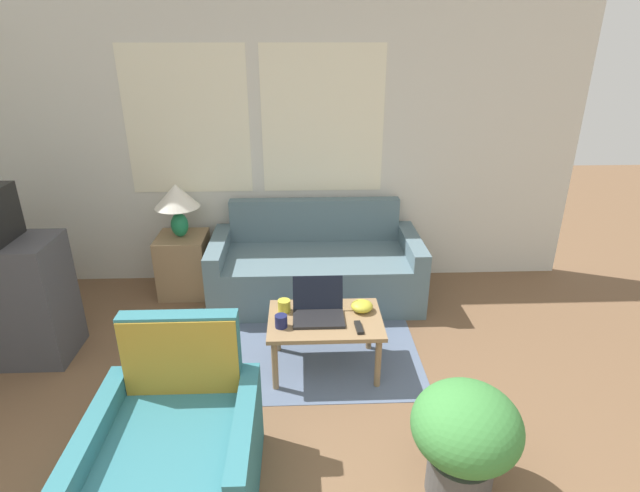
% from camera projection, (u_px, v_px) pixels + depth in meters
% --- Properties ---
extents(wall_back, '(5.85, 0.06, 2.60)m').
position_uv_depth(wall_back, '(264.00, 147.00, 4.58)').
color(wall_back, silver).
rests_on(wall_back, ground_plane).
extents(rug, '(1.45, 1.87, 0.01)m').
position_uv_depth(rug, '(322.00, 328.00, 4.16)').
color(rug, slate).
rests_on(rug, ground_plane).
extents(couch, '(1.87, 0.85, 0.85)m').
position_uv_depth(couch, '(316.00, 269.00, 4.60)').
color(couch, slate).
rests_on(couch, ground_plane).
extents(armchair, '(0.84, 0.85, 0.90)m').
position_uv_depth(armchair, '(177.00, 450.00, 2.61)').
color(armchair, '#2D6B75').
rests_on(armchair, ground_plane).
extents(side_table, '(0.44, 0.44, 0.57)m').
position_uv_depth(side_table, '(184.00, 264.00, 4.66)').
color(side_table, '#937551').
rests_on(side_table, ground_plane).
extents(table_lamp, '(0.40, 0.40, 0.49)m').
position_uv_depth(table_lamp, '(177.00, 200.00, 4.41)').
color(table_lamp, '#1E8451').
rests_on(table_lamp, side_table).
extents(coffee_table, '(0.80, 0.55, 0.42)m').
position_uv_depth(coffee_table, '(325.00, 325.00, 3.54)').
color(coffee_table, '#8E704C').
rests_on(coffee_table, ground_plane).
extents(laptop, '(0.36, 0.31, 0.26)m').
position_uv_depth(laptop, '(318.00, 309.00, 3.53)').
color(laptop, black).
rests_on(laptop, coffee_table).
extents(cup_navy, '(0.09, 0.09, 0.09)m').
position_uv_depth(cup_navy, '(284.00, 306.00, 3.59)').
color(cup_navy, gold).
rests_on(cup_navy, coffee_table).
extents(cup_yellow, '(0.09, 0.09, 0.09)m').
position_uv_depth(cup_yellow, '(281.00, 321.00, 3.40)').
color(cup_yellow, '#191E4C').
rests_on(cup_yellow, coffee_table).
extents(snack_bowl, '(0.16, 0.16, 0.08)m').
position_uv_depth(snack_bowl, '(362.00, 306.00, 3.60)').
color(snack_bowl, gold).
rests_on(snack_bowl, coffee_table).
extents(tv_remote, '(0.05, 0.15, 0.02)m').
position_uv_depth(tv_remote, '(359.00, 327.00, 3.39)').
color(tv_remote, black).
rests_on(tv_remote, coffee_table).
extents(potted_plant, '(0.56, 0.56, 0.66)m').
position_uv_depth(potted_plant, '(465.00, 435.00, 2.54)').
color(potted_plant, '#4C4C4C').
rests_on(potted_plant, ground_plane).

